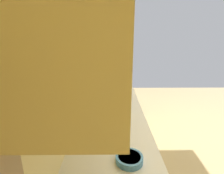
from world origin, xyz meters
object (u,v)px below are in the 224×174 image
at_px(microwave, 110,77).
at_px(bowl, 129,159).
at_px(oven_range, 112,92).
at_px(kettle, 121,97).

relative_size(microwave, bowl, 2.79).
xyz_separation_m(oven_range, microwave, (-0.99, 0.05, 0.59)).
bearing_deg(bowl, kettle, 0.00).
xyz_separation_m(oven_range, kettle, (-1.71, -0.08, 0.53)).
height_order(oven_range, microwave, microwave).
height_order(oven_range, bowl, oven_range).
relative_size(oven_range, kettle, 5.92).
xyz_separation_m(oven_range, bowl, (-2.62, -0.08, 0.47)).
distance_m(oven_range, kettle, 1.80).
height_order(oven_range, kettle, kettle).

